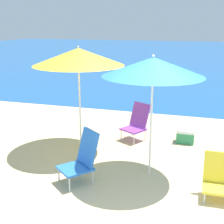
# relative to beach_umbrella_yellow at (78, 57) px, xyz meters

# --- Properties ---
(ground_plane) EXTENTS (60.00, 60.00, 0.00)m
(ground_plane) POSITION_rel_beach_umbrella_yellow_xyz_m (1.94, -1.67, -1.99)
(ground_plane) COLOR #D1BA89
(sea_water) EXTENTS (60.00, 40.00, 0.01)m
(sea_water) POSITION_rel_beach_umbrella_yellow_xyz_m (1.94, 23.16, -1.99)
(sea_water) COLOR #1E5699
(sea_water) RESTS_ON ground
(beach_umbrella_yellow) EXTENTS (1.88, 1.88, 2.21)m
(beach_umbrella_yellow) POSITION_rel_beach_umbrella_yellow_xyz_m (0.00, 0.00, 0.00)
(beach_umbrella_yellow) COLOR white
(beach_umbrella_yellow) RESTS_ON ground
(beach_umbrella_blue) EXTENTS (1.72, 1.72, 2.15)m
(beach_umbrella_blue) POSITION_rel_beach_umbrella_yellow_xyz_m (1.66, -0.77, -0.04)
(beach_umbrella_blue) COLOR white
(beach_umbrella_blue) RESTS_ON ground
(beach_chair_blue) EXTENTS (0.76, 0.78, 0.91)m
(beach_chair_blue) POSITION_rel_beach_umbrella_yellow_xyz_m (0.59, -1.37, -1.55)
(beach_chair_blue) COLOR silver
(beach_chair_blue) RESTS_ON ground
(beach_chair_purple) EXTENTS (0.69, 0.72, 0.86)m
(beach_chair_purple) POSITION_rel_beach_umbrella_yellow_xyz_m (1.04, 0.90, -1.56)
(beach_chair_purple) COLOR silver
(beach_chair_purple) RESTS_ON ground
(beach_chair_yellow) EXTENTS (0.50, 0.47, 0.71)m
(beach_chair_yellow) POSITION_rel_beach_umbrella_yellow_xyz_m (2.83, -1.21, -1.66)
(beach_chair_yellow) COLOR silver
(beach_chair_yellow) RESTS_ON ground
(cooler_box) EXTENTS (0.40, 0.30, 0.31)m
(cooler_box) POSITION_rel_beach_umbrella_yellow_xyz_m (2.16, 1.01, -1.83)
(cooler_box) COLOR #338C59
(cooler_box) RESTS_ON ground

